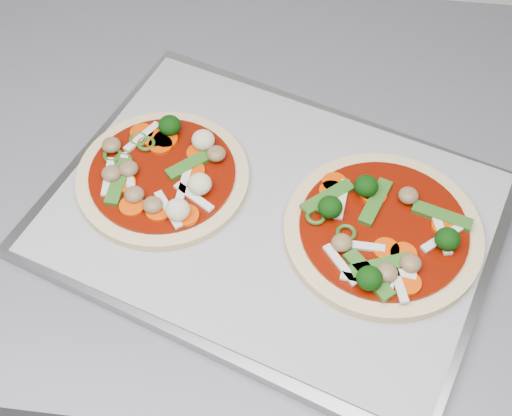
# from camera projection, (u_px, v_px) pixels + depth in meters

# --- Properties ---
(base_cabinet) EXTENTS (3.60, 0.60, 0.86)m
(base_cabinet) POSITION_uv_depth(u_px,v_px,m) (163.00, 338.00, 1.16)
(base_cabinet) COLOR silver
(base_cabinet) RESTS_ON ground
(countertop) EXTENTS (3.60, 0.60, 0.04)m
(countertop) POSITION_uv_depth(u_px,v_px,m) (120.00, 158.00, 0.79)
(countertop) COLOR slate
(countertop) RESTS_ON base_cabinet
(baking_tray) EXTENTS (0.51, 0.45, 0.01)m
(baking_tray) POSITION_uv_depth(u_px,v_px,m) (271.00, 216.00, 0.71)
(baking_tray) COLOR gray
(baking_tray) RESTS_ON countertop
(parchment) EXTENTS (0.49, 0.42, 0.00)m
(parchment) POSITION_uv_depth(u_px,v_px,m) (271.00, 211.00, 0.71)
(parchment) COLOR #9A9B9F
(parchment) RESTS_ON baking_tray
(pizza_left) EXTENTS (0.24, 0.24, 0.03)m
(pizza_left) POSITION_uv_depth(u_px,v_px,m) (163.00, 175.00, 0.72)
(pizza_left) COLOR #DFBE81
(pizza_left) RESTS_ON parchment
(pizza_right) EXTENTS (0.21, 0.21, 0.03)m
(pizza_right) POSITION_uv_depth(u_px,v_px,m) (382.00, 231.00, 0.68)
(pizza_right) COLOR #DFBE81
(pizza_right) RESTS_ON parchment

